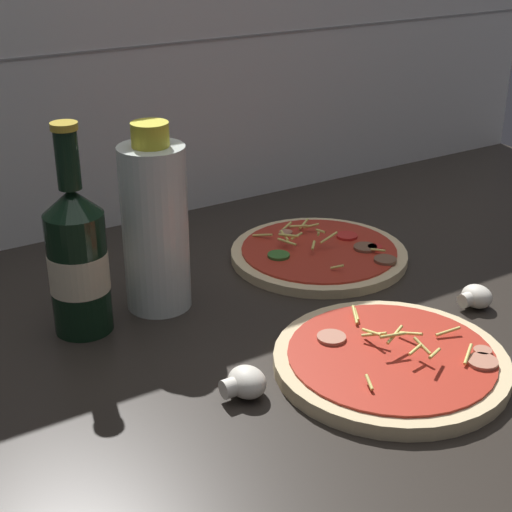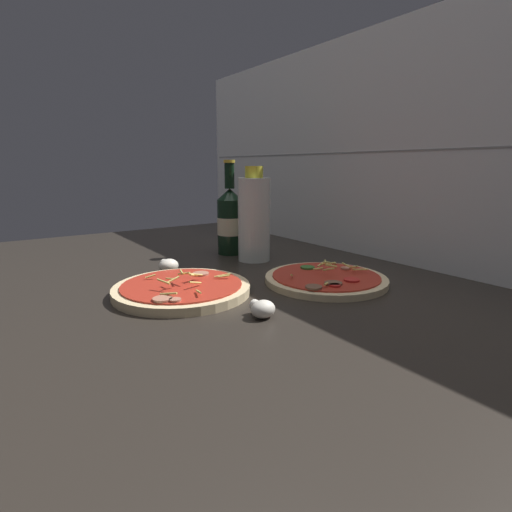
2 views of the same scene
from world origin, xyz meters
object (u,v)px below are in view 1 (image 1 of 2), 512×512
at_px(pizza_near, 391,361).
at_px(mushroom_left, 245,383).
at_px(beer_bottle, 78,259).
at_px(pizza_far, 319,254).
at_px(oil_bottle, 155,225).
at_px(mushroom_right, 476,297).

bearing_deg(pizza_near, mushroom_left, 166.01).
xyz_separation_m(beer_bottle, mushroom_left, (0.09, -0.22, -0.08)).
distance_m(pizza_far, mushroom_left, 0.36).
bearing_deg(mushroom_left, pizza_far, 41.53).
bearing_deg(mushroom_left, oil_bottle, 87.18).
height_order(pizza_near, mushroom_right, pizza_near).
xyz_separation_m(pizza_far, mushroom_left, (-0.27, -0.24, 0.01)).
bearing_deg(pizza_far, beer_bottle, -177.79).
bearing_deg(mushroom_right, pizza_near, -163.79).
bearing_deg(pizza_far, oil_bottle, -178.76).
distance_m(beer_bottle, mushroom_left, 0.25).
bearing_deg(mushroom_right, mushroom_left, -177.79).
bearing_deg(mushroom_left, mushroom_right, 2.21).
relative_size(pizza_far, oil_bottle, 1.06).
bearing_deg(beer_bottle, oil_bottle, 4.59).
distance_m(pizza_near, beer_bottle, 0.38).
height_order(oil_bottle, mushroom_left, oil_bottle).
relative_size(beer_bottle, oil_bottle, 1.07).
xyz_separation_m(pizza_far, beer_bottle, (-0.36, -0.01, 0.09)).
relative_size(pizza_near, pizza_far, 1.02).
xyz_separation_m(beer_bottle, mushroom_right, (0.44, -0.21, -0.08)).
relative_size(pizza_near, oil_bottle, 1.09).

